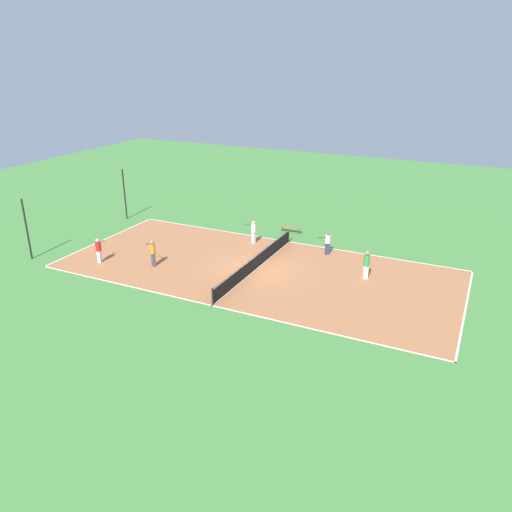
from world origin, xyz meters
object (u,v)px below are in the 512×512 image
Objects in this scene: tennis_ball_near_net at (209,257)px; tennis_ball_left_sideline at (120,241)px; player_center_orange at (153,251)px; bench at (291,228)px; tennis_ball_far_baseline at (438,267)px; tennis_ball_right_alley at (302,267)px; player_coach_red at (99,249)px; player_far_white at (328,241)px; fence_post_back_right at (125,194)px; player_far_green at (366,263)px; tennis_net at (256,262)px; player_near_white at (254,230)px; fence_post_back_left at (27,229)px.

tennis_ball_near_net is 1.00× the size of tennis_ball_left_sideline.
tennis_ball_left_sideline is (2.57, 4.84, -0.96)m from player_center_orange.
bench reaches higher than tennis_ball_far_baseline.
player_coach_red is at bearing 111.93° from tennis_ball_right_alley.
fence_post_back_right reaches higher than player_far_white.
player_coach_red is 21.69m from tennis_ball_far_baseline.
tennis_ball_right_alley is (-0.03, 4.06, -1.00)m from player_far_green.
tennis_net is 159.94× the size of tennis_ball_far_baseline.
player_center_orange is 25.40× the size of tennis_ball_near_net.
player_coach_red is 24.03× the size of tennis_ball_near_net.
tennis_net is at bearing 120.56° from tennis_ball_right_alley.
tennis_ball_right_alley is at bearing -59.44° from tennis_net.
player_near_white is at bearing -20.52° from tennis_ball_near_net.
tennis_net reaches higher than tennis_ball_near_net.
tennis_ball_left_sideline is (-4.15, 14.18, -0.88)m from player_far_white.
fence_post_back_right reaches higher than tennis_net.
fence_post_back_right is (-2.60, 13.46, 1.66)m from bench.
player_coach_red is at bearing 50.53° from bench.
tennis_ball_left_sideline is at bearing 89.02° from tennis_net.
player_far_green is 26.44× the size of tennis_ball_near_net.
fence_post_back_left is (-5.17, 10.50, 1.99)m from tennis_ball_near_net.
fence_post_back_left is at bearing 180.00° from fence_post_back_right.
player_far_green is (3.89, -12.66, 0.04)m from player_center_orange.
tennis_ball_right_alley is 0.02× the size of fence_post_back_right.
player_near_white is 24.15× the size of tennis_ball_left_sideline.
tennis_ball_far_baseline is (4.80, -13.95, 0.00)m from tennis_ball_near_net.
fence_post_back_right is (4.66, 3.19, 1.99)m from tennis_ball_left_sideline.
tennis_net is 6.58× the size of bench.
fence_post_back_right is (8.24, 4.53, 1.09)m from player_coach_red.
player_coach_red is 0.95× the size of player_center_orange.
tennis_ball_right_alley is at bearing 118.03° from bench.
player_near_white is 0.40× the size of fence_post_back_right.
player_near_white is 0.91× the size of player_far_green.
tennis_net is 10.20m from player_coach_red.
player_far_white is 23.63× the size of tennis_ball_right_alley.
tennis_ball_near_net is at bearing -103.49° from player_center_orange.
tennis_net is 2.65× the size of fence_post_back_right.
player_coach_red is at bearing 62.05° from player_near_white.
tennis_ball_left_sideline is at bearing 40.93° from player_near_white.
tennis_ball_far_baseline is at bearing -67.82° from fence_post_back_left.
fence_post_back_right is (9.69, 0.00, 0.00)m from fence_post_back_left.
fence_post_back_right is at bearing 90.64° from tennis_ball_far_baseline.
tennis_ball_near_net is at bearing -7.40° from player_far_white.
tennis_ball_left_sideline is (-0.14, 7.31, 0.00)m from tennis_ball_near_net.
player_center_orange is 13.25m from player_far_green.
fence_post_back_left is at bearing -26.06° from player_far_green.
player_center_orange is at bearing 137.62° from tennis_ball_near_net.
player_center_orange reaches higher than tennis_ball_near_net.
tennis_net is 6.66× the size of player_coach_red.
player_coach_red reaches higher than tennis_ball_left_sideline.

